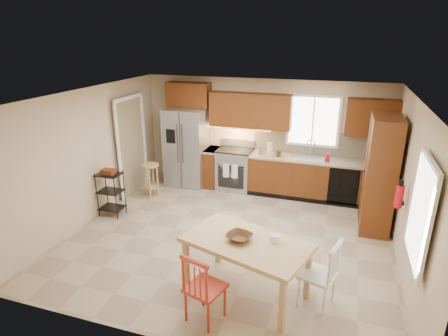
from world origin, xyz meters
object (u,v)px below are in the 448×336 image
pantry (380,174)px  chair_red (205,286)px  chair_white (318,273)px  table_bowl (239,240)px  fire_extinguisher (399,196)px  bar_stool (151,180)px  table_jar (275,240)px  utility_cart (111,194)px  soap_bottle (328,157)px  dining_table (246,268)px  range_stove (235,170)px  refrigerator (187,147)px

pantry → chair_red: size_ratio=2.17×
chair_white → table_bowl: size_ratio=2.90×
chair_white → fire_extinguisher: bearing=-18.6°
fire_extinguisher → bar_stool: 4.97m
table_jar → utility_cart: size_ratio=0.16×
table_bowl → utility_cart: size_ratio=0.37×
soap_bottle → chair_red: 4.30m
table_jar → bar_stool: bearing=142.4°
dining_table → range_stove: bearing=125.6°
range_stove → dining_table: 3.73m
chair_red → refrigerator: bearing=132.7°
soap_bottle → pantry: 1.31m
soap_bottle → table_bowl: bearing=-105.1°
utility_cart → range_stove: bearing=46.4°
chair_red → chair_white: 1.48m
range_stove → chair_white: bearing=-58.3°
range_stove → chair_red: chair_red is taller
dining_table → chair_white: chair_white is taller
pantry → soap_bottle: bearing=136.5°
pantry → fire_extinguisher: (0.20, -1.05, 0.05)m
range_stove → table_jar: bearing=-65.6°
chair_red → dining_table: bearing=78.6°
table_bowl → fire_extinguisher: bearing=35.7°
table_jar → fire_extinguisher: bearing=40.7°
refrigerator → dining_table: size_ratio=1.11×
refrigerator → table_jar: bearing=-51.2°
range_stove → dining_table: bearing=-71.3°
range_stove → bar_stool: range_stove is taller
utility_cart → table_bowl: bearing=-26.4°
table_jar → utility_cart: (-3.49, 1.38, -0.39)m
fire_extinguisher → refrigerator: bearing=155.5°
chair_red → chair_white: (1.30, 0.70, 0.00)m
refrigerator → table_bowl: refrigerator is taller
soap_bottle → table_bowl: (-0.93, -3.45, -0.18)m
refrigerator → table_bowl: 4.14m
refrigerator → chair_red: 4.60m
chair_red → chair_white: bearing=45.2°
bar_stool → utility_cart: size_ratio=0.81×
utility_cart → dining_table: bearing=-25.7°
soap_bottle → dining_table: (-0.83, -3.45, -0.59)m
pantry → bar_stool: pantry is taller
range_stove → fire_extinguisher: size_ratio=2.56×
pantry → table_jar: 2.84m
table_bowl → table_jar: table_jar is taller
range_stove → utility_cart: 2.81m
chair_red → utility_cart: (-2.78, 2.14, -0.03)m
pantry → chair_white: size_ratio=2.17×
dining_table → table_bowl: size_ratio=4.94×
range_stove → soap_bottle: 2.10m
chair_white → bar_stool: chair_white is taller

